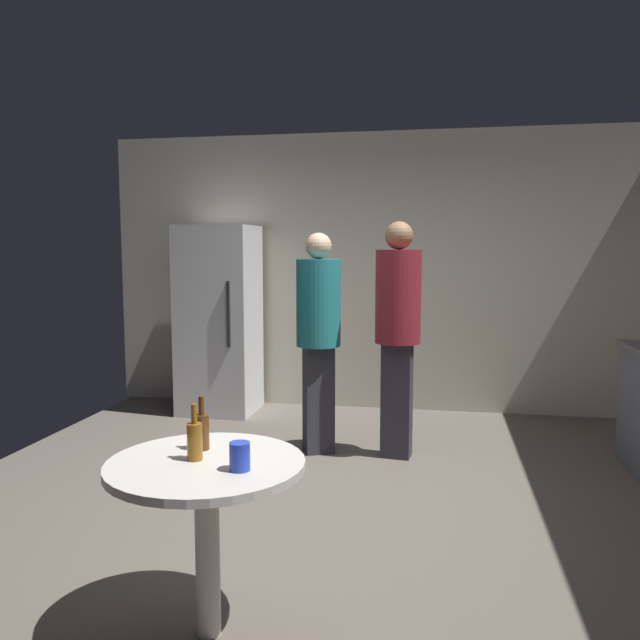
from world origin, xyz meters
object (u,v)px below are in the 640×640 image
object	(u,v)px
refrigerator	(219,320)
beer_bottle_brown	(202,430)
person_in_maroon_shirt	(398,320)
foreground_table	(206,486)
beer_bottle_amber	(195,440)
plastic_cup_blue	(240,456)
person_in_teal_shirt	(319,325)

from	to	relation	value
refrigerator	beer_bottle_brown	size ratio (longest dim) A/B	7.83
refrigerator	person_in_maroon_shirt	distance (m)	2.09
foreground_table	beer_bottle_amber	world-z (taller)	beer_bottle_amber
beer_bottle_amber	person_in_maroon_shirt	size ratio (longest dim) A/B	0.13
refrigerator	beer_bottle_amber	xyz separation A→B (m)	(1.13, -3.50, -0.08)
plastic_cup_blue	person_in_teal_shirt	size ratio (longest dim) A/B	0.06
plastic_cup_blue	foreground_table	bearing A→B (deg)	154.67
beer_bottle_amber	plastic_cup_blue	distance (m)	0.23
beer_bottle_brown	person_in_teal_shirt	world-z (taller)	person_in_teal_shirt
beer_bottle_brown	person_in_teal_shirt	distance (m)	2.29
foreground_table	person_in_teal_shirt	distance (m)	2.45
foreground_table	beer_bottle_amber	bearing A→B (deg)	174.86
foreground_table	beer_bottle_amber	size ratio (longest dim) A/B	3.48
refrigerator	beer_bottle_amber	world-z (taller)	refrigerator
beer_bottle_amber	plastic_cup_blue	world-z (taller)	beer_bottle_amber
refrigerator	beer_bottle_amber	distance (m)	3.68
foreground_table	beer_bottle_amber	distance (m)	0.19
beer_bottle_brown	person_in_maroon_shirt	distance (m)	2.39
refrigerator	person_in_maroon_shirt	xyz separation A→B (m)	(1.79, -1.08, 0.15)
person_in_maroon_shirt	beer_bottle_amber	bearing A→B (deg)	-8.63
refrigerator	foreground_table	bearing A→B (deg)	-71.41
foreground_table	beer_bottle_brown	world-z (taller)	beer_bottle_brown
refrigerator	plastic_cup_blue	size ratio (longest dim) A/B	16.36
refrigerator	plastic_cup_blue	distance (m)	3.83
beer_bottle_brown	plastic_cup_blue	xyz separation A→B (m)	(0.24, -0.22, -0.03)
beer_bottle_brown	plastic_cup_blue	size ratio (longest dim) A/B	2.09
person_in_maroon_shirt	person_in_teal_shirt	world-z (taller)	person_in_maroon_shirt
person_in_maroon_shirt	foreground_table	bearing A→B (deg)	-7.57
plastic_cup_blue	person_in_teal_shirt	world-z (taller)	person_in_teal_shirt
person_in_maroon_shirt	plastic_cup_blue	bearing A→B (deg)	-3.45
refrigerator	person_in_teal_shirt	xyz separation A→B (m)	(1.18, -1.08, 0.10)
beer_bottle_amber	person_in_maroon_shirt	xyz separation A→B (m)	(0.66, 2.42, 0.23)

